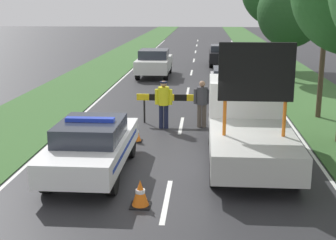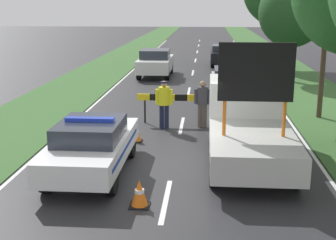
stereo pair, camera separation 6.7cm
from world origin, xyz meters
name	(u,v)px [view 1 (the left image)]	position (x,y,z in m)	size (l,w,h in m)	color
ground_plane	(173,165)	(0.00, 0.00, 0.00)	(160.00, 160.00, 0.00)	#28282B
lane_markings	(190,82)	(0.00, 14.23, 0.00)	(8.24, 63.78, 0.01)	silver
grass_verge_left	(105,67)	(-6.12, 20.00, 0.01)	(3.89, 120.00, 0.03)	#38602D
grass_verge_right	(282,69)	(6.12, 20.00, 0.01)	(3.89, 120.00, 0.03)	#38602D
police_car	(92,145)	(-2.09, -0.74, 0.76)	(1.80, 4.58, 1.53)	white
work_truck	(248,122)	(2.09, 0.86, 1.07)	(2.19, 5.54, 3.45)	white
road_barrier	(174,100)	(-0.28, 4.71, 0.91)	(2.80, 0.08, 1.10)	black
police_officer	(164,100)	(-0.61, 3.97, 1.03)	(0.62, 0.39, 1.73)	#191E38
pedestrian_civilian	(202,100)	(0.75, 4.25, 0.99)	(0.61, 0.39, 1.69)	brown
traffic_cone_near_police	(140,193)	(-0.55, -2.74, 0.30)	(0.45, 0.45, 0.62)	black
traffic_cone_centre_front	(136,133)	(-1.38, 2.24, 0.28)	(0.40, 0.40, 0.56)	black
traffic_cone_near_truck	(215,107)	(1.26, 6.15, 0.34)	(0.49, 0.49, 0.68)	black
queued_car_sedan_silver	(231,83)	(2.07, 9.63, 0.76)	(1.85, 4.37, 1.45)	#B2B2B7
queued_car_van_white	(154,62)	(-2.25, 16.27, 0.86)	(1.93, 4.49, 1.65)	silver
queued_car_sedan_black	(221,55)	(2.03, 21.87, 0.78)	(1.72, 4.13, 1.48)	black
roadside_tree_far_left	(291,12)	(5.57, 14.85, 3.89)	(3.72, 3.72, 5.86)	#42301E
utility_pole	(324,33)	(5.31, 6.03, 3.30)	(1.20, 0.20, 6.38)	#473828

